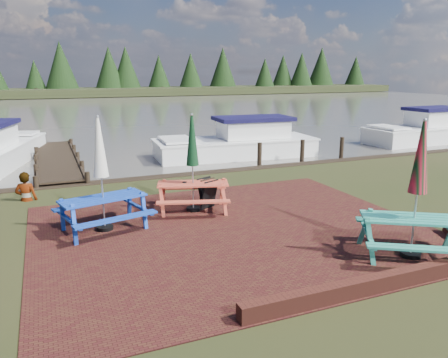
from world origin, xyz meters
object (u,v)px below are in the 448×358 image
picnic_table_red (193,178)px  person (24,172)px  picnic_table_teal (415,211)px  boat_near (239,144)px  jetty (57,159)px  picnic_table_blue (103,192)px  boat_far (425,131)px  chalkboard (208,193)px

picnic_table_red → person: (-4.17, 2.79, -0.06)m
picnic_table_teal → boat_near: picnic_table_teal is taller
picnic_table_red → jetty: 9.06m
picnic_table_red → picnic_table_blue: 2.47m
jetty → picnic_table_blue: bearing=-85.5°
jetty → boat_far: bearing=-3.4°
picnic_table_teal → chalkboard: size_ratio=3.40×
person → chalkboard: bearing=166.1°
picnic_table_red → picnic_table_blue: size_ratio=0.97×
chalkboard → jetty: size_ratio=0.09×
chalkboard → jetty: bearing=89.0°
picnic_table_blue → boat_far: size_ratio=0.39×
boat_near → boat_far: size_ratio=1.10×
picnic_table_teal → chalkboard: (-2.63, 4.67, -0.55)m
jetty → boat_far: boat_far is taller
person → picnic_table_red: bearing=162.2°
picnic_table_teal → boat_far: size_ratio=0.40×
picnic_table_teal → boat_far: bearing=74.5°
picnic_table_teal → chalkboard: 5.38m
picnic_table_teal → person: 10.32m
boat_far → chalkboard: bearing=113.0°
chalkboard → person: 5.36m
picnic_table_blue → chalkboard: bearing=-0.4°
picnic_table_red → boat_near: picnic_table_red is taller
picnic_table_blue → picnic_table_teal: bearing=-50.1°
picnic_table_red → boat_near: 8.91m
picnic_table_red → chalkboard: bearing=32.8°
jetty → boat_near: bearing=-6.9°
picnic_table_red → person: bearing=164.0°
jetty → boat_far: 19.14m
picnic_table_teal → boat_far: (12.90, 11.88, -0.53)m
picnic_table_blue → jetty: (-0.72, 9.06, -0.82)m
picnic_table_red → boat_near: (4.75, 7.52, -0.50)m
person → picnic_table_blue: bearing=133.7°
boat_far → person: boat_far is taller
picnic_table_blue → jetty: size_ratio=0.29×
picnic_table_blue → person: picnic_table_blue is taller
picnic_table_teal → jetty: size_ratio=0.30×
jetty → person: person is taller
picnic_table_blue → boat_near: bearing=34.2°
chalkboard → boat_near: boat_near is taller
picnic_table_blue → boat_far: 20.03m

